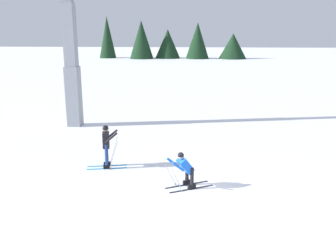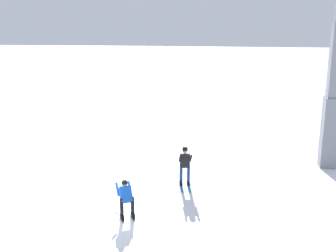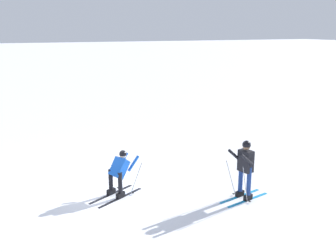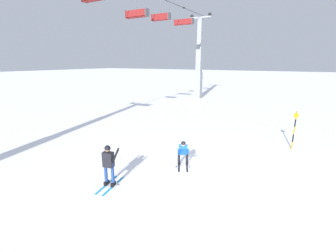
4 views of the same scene
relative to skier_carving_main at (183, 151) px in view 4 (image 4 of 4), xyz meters
The scene contains 8 objects.
ground_plane 1.30m from the skier_carving_main, 71.27° to the right, with size 260.00×260.00×0.00m, color white.
skier_carving_main is the anchor object (origin of this frame).
lift_tower_far 23.11m from the skier_carving_main, 21.64° to the left, with size 0.84×2.93×10.97m.
chairlift_seat_middle 13.94m from the skier_carving_main, 47.89° to the left, with size 0.61×2.18×2.33m.
chairlift_seat_fourth 16.46m from the skier_carving_main, 36.44° to the left, with size 0.61×2.00×2.03m.
chairlift_seat_farthest 20.25m from the skier_carving_main, 27.27° to the left, with size 0.61×2.37×1.84m.
trail_marker_pole 6.97m from the skier_carving_main, 39.99° to the right, with size 0.07×0.28×2.28m.
skier_distant_uphill 3.69m from the skier_carving_main, 151.55° to the left, with size 1.67×0.80×1.80m.
Camera 4 is at (-10.02, -3.84, 5.00)m, focal length 25.34 mm.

